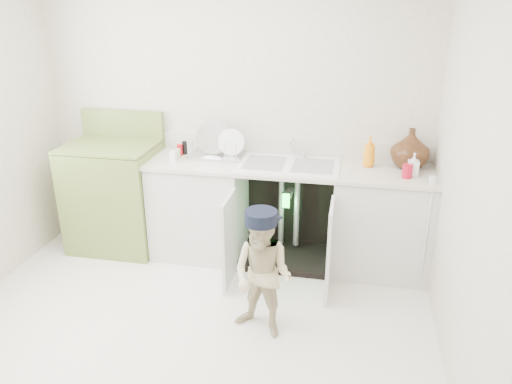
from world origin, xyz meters
TOP-DOWN VIEW (x-y plane):
  - ground at (0.00, 0.00)m, footprint 3.50×3.50m
  - room_shell at (0.00, 0.00)m, footprint 6.00×5.50m
  - counter_run at (0.58, 1.21)m, footprint 2.44×1.02m
  - avocado_stove at (-1.06, 1.18)m, footprint 0.80×0.65m
  - repair_worker at (0.53, 0.13)m, footprint 0.53×0.97m

SIDE VIEW (x-z plane):
  - ground at x=0.00m, z-range 0.00..0.00m
  - repair_worker at x=0.53m, z-range 0.01..0.93m
  - counter_run at x=0.58m, z-range -0.14..1.09m
  - avocado_stove at x=-1.06m, z-range -0.11..1.13m
  - room_shell at x=0.00m, z-range 0.62..1.88m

